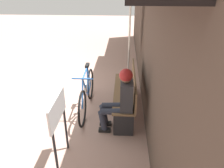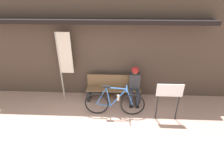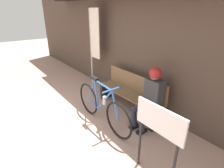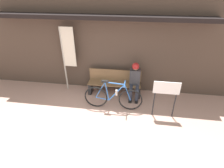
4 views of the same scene
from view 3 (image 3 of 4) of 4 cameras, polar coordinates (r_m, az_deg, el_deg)
ground_plane at (r=3.72m, az=-31.08°, el=-16.35°), size 24.00×24.00×0.00m
storefront_wall at (r=4.22m, az=6.36°, el=16.13°), size 12.00×0.56×3.20m
park_bench_near at (r=3.99m, az=5.98°, el=-3.24°), size 1.76×0.42×0.85m
bicycle at (r=3.49m, az=-3.40°, el=-7.43°), size 1.75×0.40×0.95m
person_seated at (r=3.38m, az=12.57°, el=-3.22°), size 0.34×0.61×1.21m
banner_pole at (r=4.91m, az=-6.01°, el=14.10°), size 0.45×0.05×2.21m
signboard at (r=2.28m, az=14.95°, el=-13.72°), size 0.70×0.04×1.12m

